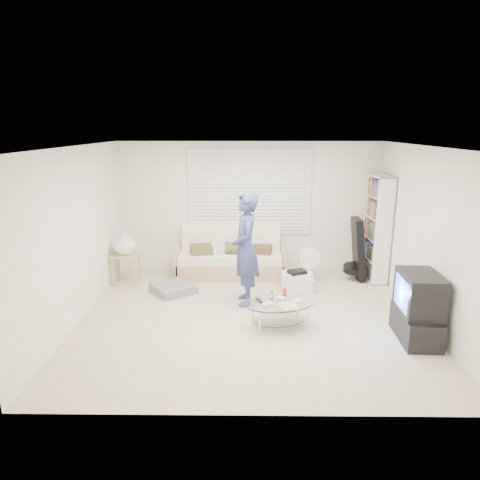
{
  "coord_description": "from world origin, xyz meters",
  "views": [
    {
      "loc": [
        -0.09,
        -5.89,
        2.77
      ],
      "look_at": [
        -0.16,
        0.3,
        1.12
      ],
      "focal_mm": 32.0,
      "sensor_mm": 36.0,
      "label": 1
    }
  ],
  "objects_px": {
    "futon_sofa": "(231,259)",
    "tv_unit": "(418,308)",
    "bookshelf": "(377,228)",
    "coffee_table": "(280,307)"
  },
  "relations": [
    {
      "from": "futon_sofa",
      "to": "bookshelf",
      "type": "distance_m",
      "value": 2.76
    },
    {
      "from": "futon_sofa",
      "to": "tv_unit",
      "type": "bearing_deg",
      "value": -44.67
    },
    {
      "from": "bookshelf",
      "to": "tv_unit",
      "type": "distance_m",
      "value": 2.44
    },
    {
      "from": "futon_sofa",
      "to": "bookshelf",
      "type": "bearing_deg",
      "value": -2.94
    },
    {
      "from": "tv_unit",
      "to": "coffee_table",
      "type": "xyz_separation_m",
      "value": [
        -1.79,
        0.35,
        -0.15
      ]
    },
    {
      "from": "bookshelf",
      "to": "tv_unit",
      "type": "xyz_separation_m",
      "value": [
        -0.13,
        -2.39,
        -0.52
      ]
    },
    {
      "from": "futon_sofa",
      "to": "tv_unit",
      "type": "distance_m",
      "value": 3.59
    },
    {
      "from": "futon_sofa",
      "to": "bookshelf",
      "type": "xyz_separation_m",
      "value": [
        2.68,
        -0.14,
        0.64
      ]
    },
    {
      "from": "tv_unit",
      "to": "futon_sofa",
      "type": "bearing_deg",
      "value": 135.33
    },
    {
      "from": "bookshelf",
      "to": "tv_unit",
      "type": "bearing_deg",
      "value": -93.0
    }
  ]
}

